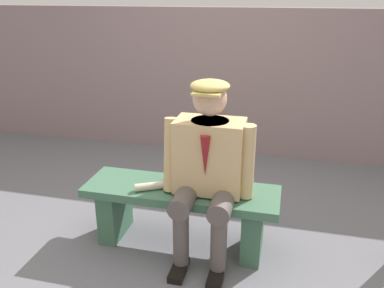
# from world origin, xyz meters

# --- Properties ---
(ground_plane) EXTENTS (30.00, 30.00, 0.00)m
(ground_plane) POSITION_xyz_m (0.00, 0.00, 0.00)
(ground_plane) COLOR slate
(bench) EXTENTS (1.43, 0.43, 0.47)m
(bench) POSITION_xyz_m (0.00, 0.00, 0.32)
(bench) COLOR #416D52
(bench) RESTS_ON ground
(seated_man) EXTENTS (0.64, 0.61, 1.28)m
(seated_man) POSITION_xyz_m (-0.21, 0.06, 0.72)
(seated_man) COLOR tan
(seated_man) RESTS_ON ground
(rolled_magazine) EXTENTS (0.23, 0.16, 0.06)m
(rolled_magazine) POSITION_xyz_m (0.20, 0.08, 0.50)
(rolled_magazine) COLOR beige
(rolled_magazine) RESTS_ON bench
(stadium_wall) EXTENTS (12.00, 0.24, 1.65)m
(stadium_wall) POSITION_xyz_m (0.00, -2.04, 0.83)
(stadium_wall) COLOR gray
(stadium_wall) RESTS_ON ground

